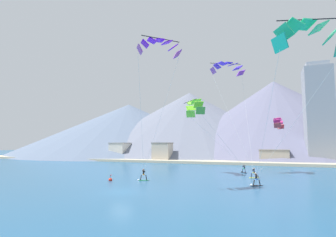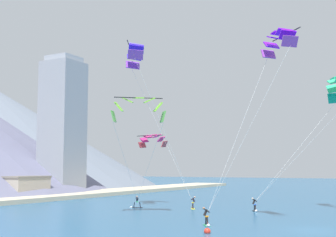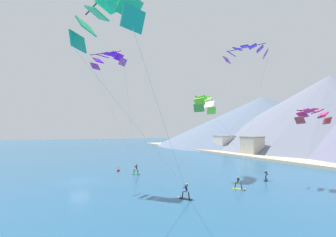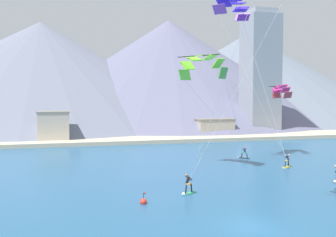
# 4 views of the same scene
# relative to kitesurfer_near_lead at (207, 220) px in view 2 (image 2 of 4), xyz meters

# --- Properties ---
(ground_plane) EXTENTS (400.00, 400.00, 0.00)m
(ground_plane) POSITION_rel_kitesurfer_near_lead_xyz_m (1.77, -9.01, -0.57)
(ground_plane) COLOR #23567F
(kitesurfer_near_lead) EXTENTS (1.66, 1.32, 1.80)m
(kitesurfer_near_lead) POSITION_rel_kitesurfer_near_lead_xyz_m (0.00, 0.00, 0.00)
(kitesurfer_near_lead) COLOR #33B266
(kitesurfer_near_lead) RESTS_ON ground
(kitesurfer_near_trail) EXTENTS (1.72, 1.19, 1.74)m
(kitesurfer_near_trail) POSITION_rel_kitesurfer_near_lead_xyz_m (15.97, 0.64, -0.05)
(kitesurfer_near_trail) COLOR black
(kitesurfer_near_trail) RESTS_ON ground
(kitesurfer_mid_center) EXTENTS (1.38, 1.62, 1.66)m
(kitesurfer_mid_center) POSITION_rel_kitesurfer_near_lead_xyz_m (13.31, 16.32, -0.10)
(kitesurfer_mid_center) COLOR black
(kitesurfer_mid_center) RESTS_ON ground
(kitesurfer_far_left) EXTENTS (1.71, 1.21, 1.71)m
(kitesurfer_far_left) POSITION_rel_kitesurfer_near_lead_xyz_m (15.68, 8.92, -0.07)
(kitesurfer_far_left) COLOR yellow
(kitesurfer_far_left) RESTS_ON ground
(parafoil_kite_near_lead) EXTENTS (7.44, 8.21, 17.45)m
(parafoil_kite_near_lead) POSITION_rel_kitesurfer_near_lead_xyz_m (5.03, -5.77, 17.33)
(parafoil_kite_near_lead) COLOR purple
(parafoil_kite_mid_center) EXTENTS (10.61, 8.21, 12.31)m
(parafoil_kite_mid_center) POSITION_rel_kitesurfer_near_lead_xyz_m (5.31, 10.88, 11.81)
(parafoil_kite_mid_center) COLOR green
(parafoil_kite_far_left) EXTENTS (7.75, 8.86, 20.10)m
(parafoil_kite_far_left) POSITION_rel_kitesurfer_near_lead_xyz_m (10.95, 15.00, 19.76)
(parafoil_kite_far_left) COLOR purple
(parafoil_kite_distant_high_outer) EXTENTS (2.09, 5.04, 2.03)m
(parafoil_kite_distant_high_outer) POSITION_rel_kitesurfer_near_lead_xyz_m (19.81, 17.55, 9.00)
(parafoil_kite_distant_high_outer) COLOR #B23C42
(race_marker_buoy) EXTENTS (0.56, 0.56, 1.02)m
(race_marker_buoy) POSITION_rel_kitesurfer_near_lead_xyz_m (-4.26, -1.94, -0.41)
(race_marker_buoy) COLOR red
(race_marker_buoy) RESTS_ON ground
(shore_building_promenade_mid) EXTENTS (7.90, 5.16, 3.91)m
(shore_building_promenade_mid) POSITION_rel_kitesurfer_near_lead_xyz_m (19.53, 43.07, 1.40)
(shore_building_promenade_mid) COLOR #A89E8E
(shore_building_promenade_mid) RESTS_ON ground
(highrise_tower) EXTENTS (7.00, 7.00, 27.74)m
(highrise_tower) POSITION_rel_kitesurfer_near_lead_xyz_m (31.43, 45.35, 13.09)
(highrise_tower) COLOR gray
(highrise_tower) RESTS_ON ground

